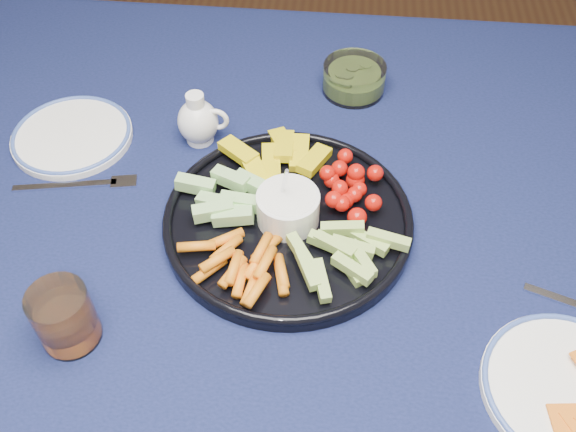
# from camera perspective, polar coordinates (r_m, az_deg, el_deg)

# --- Properties ---
(dining_table) EXTENTS (1.67, 1.07, 0.75)m
(dining_table) POSITION_cam_1_polar(r_m,az_deg,el_deg) (0.95, -6.10, -3.69)
(dining_table) COLOR #472B17
(dining_table) RESTS_ON ground
(crudite_platter) EXTENTS (0.33, 0.33, 0.11)m
(crudite_platter) POSITION_cam_1_polar(r_m,az_deg,el_deg) (0.85, -0.16, -0.05)
(crudite_platter) COLOR black
(crudite_platter) RESTS_ON dining_table
(creamer_pitcher) EXTENTS (0.08, 0.06, 0.08)m
(creamer_pitcher) POSITION_cam_1_polar(r_m,az_deg,el_deg) (0.98, -7.95, 8.36)
(creamer_pitcher) COLOR white
(creamer_pitcher) RESTS_ON dining_table
(pickle_bowl) EXTENTS (0.10, 0.10, 0.05)m
(pickle_bowl) POSITION_cam_1_polar(r_m,az_deg,el_deg) (1.08, 5.88, 12.00)
(pickle_bowl) COLOR silver
(pickle_bowl) RESTS_ON dining_table
(cheese_plate) EXTENTS (0.19, 0.19, 0.02)m
(cheese_plate) POSITION_cam_1_polar(r_m,az_deg,el_deg) (0.79, 23.75, -13.83)
(cheese_plate) COLOR white
(cheese_plate) RESTS_ON dining_table
(juice_tumbler) EXTENTS (0.07, 0.07, 0.08)m
(juice_tumbler) POSITION_cam_1_polar(r_m,az_deg,el_deg) (0.78, -19.17, -8.70)
(juice_tumbler) COLOR silver
(juice_tumbler) RESTS_ON dining_table
(fork_left) EXTENTS (0.17, 0.05, 0.00)m
(fork_left) POSITION_cam_1_polar(r_m,az_deg,el_deg) (0.96, -17.52, 2.69)
(fork_left) COLOR silver
(fork_left) RESTS_ON dining_table
(side_plate_extra) EXTENTS (0.18, 0.18, 0.02)m
(side_plate_extra) POSITION_cam_1_polar(r_m,az_deg,el_deg) (1.04, -18.65, 6.81)
(side_plate_extra) COLOR white
(side_plate_extra) RESTS_ON dining_table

